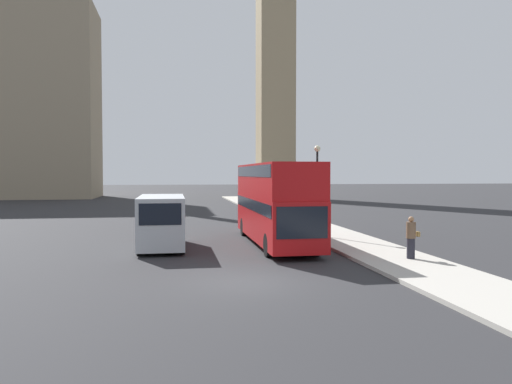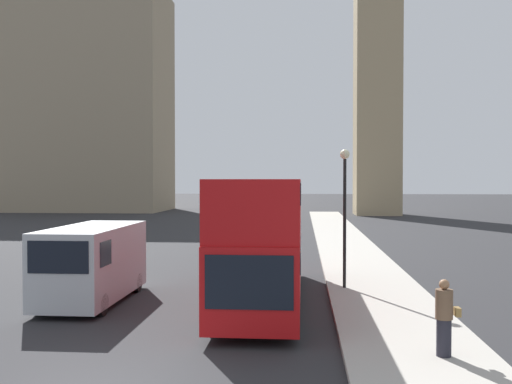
% 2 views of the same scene
% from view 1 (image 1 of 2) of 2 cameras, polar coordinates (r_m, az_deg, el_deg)
% --- Properties ---
extents(ground_plane, '(300.00, 300.00, 0.00)m').
position_cam_1_polar(ground_plane, '(17.18, -1.08, -10.22)').
color(ground_plane, '#28282B').
extents(sidewalk_strip, '(3.52, 120.00, 0.15)m').
position_cam_1_polar(sidewalk_strip, '(19.32, 19.42, -8.73)').
color(sidewalk_strip, '#ADA89E').
rests_on(sidewalk_strip, ground_plane).
extents(building_block_distant, '(25.04, 12.01, 35.20)m').
position_cam_1_polar(building_block_distant, '(83.68, -26.38, 9.32)').
color(building_block_distant, gray).
rests_on(building_block_distant, ground_plane).
extents(red_double_decker_bus, '(2.50, 11.00, 4.17)m').
position_cam_1_polar(red_double_decker_bus, '(25.81, 2.19, -0.86)').
color(red_double_decker_bus, '#B71114').
rests_on(red_double_decker_bus, ground_plane).
extents(white_van, '(2.18, 5.51, 2.57)m').
position_cam_1_polar(white_van, '(24.75, -10.74, -3.24)').
color(white_van, '#B2B7BC').
rests_on(white_van, ground_plane).
extents(pedestrian, '(0.55, 0.39, 1.75)m').
position_cam_1_polar(pedestrian, '(21.67, 17.31, -4.99)').
color(pedestrian, '#23232D').
rests_on(pedestrian, sidewalk_strip).
extents(street_lamp, '(0.36, 0.36, 5.11)m').
position_cam_1_polar(street_lamp, '(28.44, 7.01, 1.89)').
color(street_lamp, black).
rests_on(street_lamp, sidewalk_strip).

